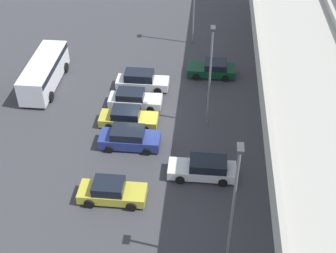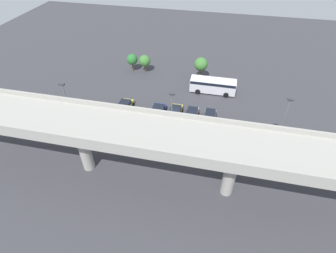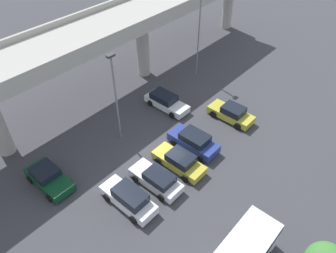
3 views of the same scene
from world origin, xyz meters
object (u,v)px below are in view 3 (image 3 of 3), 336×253
(parked_car_2, at_px, (157,179))
(parked_car_5, at_px, (166,101))
(parked_car_3, at_px, (179,161))
(parked_car_1, at_px, (129,198))
(lamp_post_by_overpass, at_px, (199,32))
(parked_car_4, at_px, (194,141))
(parked_car_0, at_px, (48,178))
(lamp_post_mid_lot, at_px, (115,93))
(parked_car_6, at_px, (231,113))

(parked_car_2, height_order, parked_car_5, parked_car_5)
(parked_car_2, relative_size, parked_car_3, 0.96)
(parked_car_1, height_order, lamp_post_by_overpass, lamp_post_by_overpass)
(parked_car_4, bearing_deg, parked_car_1, 91.37)
(parked_car_2, bearing_deg, parked_car_0, 40.34)
(parked_car_3, height_order, lamp_post_mid_lot, lamp_post_mid_lot)
(parked_car_3, xyz_separation_m, parked_car_5, (5.47, 6.38, 0.03))
(parked_car_1, distance_m, parked_car_6, 13.78)
(parked_car_5, bearing_deg, parked_car_6, 24.90)
(parked_car_2, xyz_separation_m, lamp_post_by_overpass, (15.42, 7.89, 4.57))
(parked_car_3, xyz_separation_m, lamp_post_by_overpass, (12.74, 7.99, 4.57))
(parked_car_4, height_order, parked_car_5, parked_car_4)
(parked_car_3, relative_size, lamp_post_mid_lot, 0.55)
(parked_car_2, height_order, parked_car_3, parked_car_3)
(parked_car_5, relative_size, parked_car_6, 1.06)
(parked_car_6, bearing_deg, parked_car_4, 86.87)
(parked_car_3, bearing_deg, parked_car_0, 51.07)
(parked_car_2, relative_size, parked_car_4, 0.98)
(parked_car_3, bearing_deg, parked_car_6, -88.32)
(lamp_post_mid_lot, height_order, lamp_post_by_overpass, lamp_post_by_overpass)
(parked_car_0, distance_m, parked_car_5, 13.76)
(parked_car_0, relative_size, parked_car_5, 0.90)
(lamp_post_by_overpass, bearing_deg, parked_car_0, -176.47)
(parked_car_0, distance_m, parked_car_2, 8.65)
(parked_car_6, distance_m, lamp_post_by_overpass, 10.01)
(parked_car_5, height_order, lamp_post_by_overpass, lamp_post_by_overpass)
(parked_car_6, xyz_separation_m, lamp_post_mid_lot, (-9.10, 6.20, 4.31))
(parked_car_6, bearing_deg, lamp_post_by_overpass, -29.70)
(parked_car_0, xyz_separation_m, parked_car_4, (10.95, -6.14, 0.07))
(parked_car_1, distance_m, lamp_post_by_overpass, 20.23)
(parked_car_4, bearing_deg, lamp_post_mid_lot, 30.32)
(parked_car_2, relative_size, lamp_post_mid_lot, 0.53)
(parked_car_3, height_order, parked_car_4, parked_car_4)
(parked_car_0, relative_size, parked_car_3, 0.93)
(parked_car_1, relative_size, lamp_post_mid_lot, 0.55)
(lamp_post_by_overpass, bearing_deg, parked_car_6, -119.70)
(parked_car_1, relative_size, parked_car_3, 1.00)
(parked_car_3, xyz_separation_m, parked_car_6, (8.32, 0.24, 0.02))
(parked_car_6, xyz_separation_m, lamp_post_by_overpass, (4.42, 7.74, 4.55))
(parked_car_6, relative_size, lamp_post_by_overpass, 0.50)
(parked_car_1, xyz_separation_m, parked_car_4, (8.12, 0.19, -0.04))
(parked_car_0, xyz_separation_m, parked_car_1, (2.82, -6.33, 0.11))
(parked_car_5, bearing_deg, parked_car_2, -52.38)
(parked_car_4, bearing_deg, parked_car_6, -93.13)
(parked_car_2, xyz_separation_m, parked_car_3, (2.68, -0.09, 0.00))
(parked_car_1, height_order, parked_car_2, parked_car_1)
(parked_car_4, relative_size, lamp_post_mid_lot, 0.54)
(parked_car_3, bearing_deg, lamp_post_by_overpass, -57.91)
(parked_car_4, bearing_deg, lamp_post_by_overpass, -53.58)
(parked_car_2, relative_size, lamp_post_by_overpass, 0.50)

